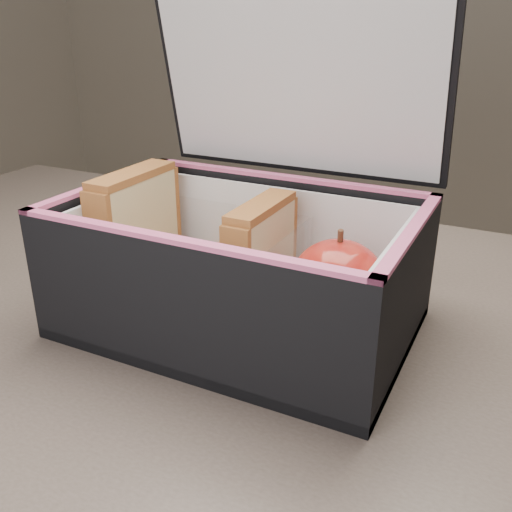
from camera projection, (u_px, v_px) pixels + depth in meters
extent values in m
cube|color=brown|center=(197.00, 359.00, 0.49)|extent=(1.20, 0.80, 0.03)
cube|color=#382D26|center=(65.00, 362.00, 1.15)|extent=(0.05, 0.05, 0.72)
cube|color=black|center=(297.00, 78.00, 0.53)|extent=(0.29, 0.04, 0.18)
cube|color=tan|center=(130.00, 230.00, 0.54)|extent=(0.01, 0.10, 0.10)
cube|color=#C15B5E|center=(137.00, 235.00, 0.54)|extent=(0.01, 0.09, 0.10)
cube|color=tan|center=(144.00, 232.00, 0.54)|extent=(0.01, 0.10, 0.10)
cube|color=brown|center=(132.00, 175.00, 0.52)|extent=(0.03, 0.10, 0.01)
cube|color=tan|center=(253.00, 260.00, 0.49)|extent=(0.01, 0.09, 0.09)
cube|color=#C15B5E|center=(261.00, 265.00, 0.49)|extent=(0.01, 0.08, 0.09)
cube|color=tan|center=(269.00, 263.00, 0.48)|extent=(0.01, 0.09, 0.09)
cube|color=brown|center=(261.00, 207.00, 0.47)|extent=(0.02, 0.09, 0.01)
cylinder|color=#E03600|center=(197.00, 281.00, 0.54)|extent=(0.02, 0.09, 0.01)
cylinder|color=#E03600|center=(204.00, 280.00, 0.52)|extent=(0.02, 0.09, 0.01)
cylinder|color=#E03600|center=(197.00, 278.00, 0.50)|extent=(0.02, 0.09, 0.01)
cylinder|color=#E03600|center=(212.00, 282.00, 0.54)|extent=(0.02, 0.09, 0.01)
cylinder|color=#E03600|center=(201.00, 263.00, 0.55)|extent=(0.02, 0.09, 0.01)
cylinder|color=#E03600|center=(174.00, 274.00, 0.50)|extent=(0.01, 0.09, 0.01)
cylinder|color=#E03600|center=(225.00, 282.00, 0.54)|extent=(0.02, 0.09, 0.01)
cube|color=white|center=(340.00, 322.00, 0.48)|extent=(0.09, 0.10, 0.01)
ellipsoid|color=maroon|center=(338.00, 283.00, 0.46)|extent=(0.09, 0.09, 0.07)
cylinder|color=#4B2C1A|center=(340.00, 237.00, 0.45)|extent=(0.01, 0.01, 0.01)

